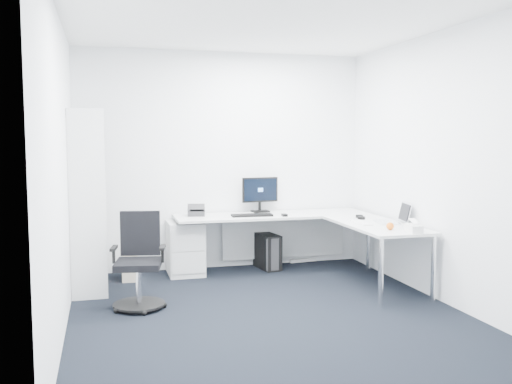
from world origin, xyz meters
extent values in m
plane|color=black|center=(0.00, 0.00, 0.00)|extent=(4.20, 4.20, 0.00)
plane|color=white|center=(0.00, 0.00, 2.70)|extent=(4.20, 4.20, 0.00)
cube|color=white|center=(0.00, 2.10, 1.35)|extent=(3.60, 0.02, 2.70)
cube|color=white|center=(0.00, -2.10, 1.35)|extent=(3.60, 0.02, 2.70)
cube|color=white|center=(-1.80, 0.00, 1.35)|extent=(0.02, 4.20, 2.70)
cube|color=white|center=(1.80, 0.00, 1.35)|extent=(0.02, 4.20, 2.70)
cube|color=silver|center=(-0.52, 1.82, 0.32)|extent=(0.42, 0.52, 0.64)
cube|color=black|center=(0.51, 1.85, 0.22)|extent=(0.27, 0.47, 0.44)
cube|color=#B9B09D|center=(-1.18, 1.74, 0.17)|extent=(0.19, 0.37, 0.34)
cube|color=silver|center=(1.08, 2.10, 0.02)|extent=(0.38, 0.10, 0.04)
cube|color=black|center=(0.25, 1.63, 0.71)|extent=(0.50, 0.21, 0.02)
cube|color=black|center=(0.63, 1.52, 0.72)|extent=(0.05, 0.09, 0.03)
cube|color=silver|center=(1.27, 0.77, 0.71)|extent=(0.13, 0.40, 0.01)
sphere|color=orange|center=(1.36, 0.27, 0.74)|extent=(0.08, 0.08, 0.08)
cube|color=silver|center=(1.52, 0.08, 0.74)|extent=(0.14, 0.23, 0.08)
camera|label=1|loc=(-1.46, -4.93, 1.64)|focal=40.00mm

